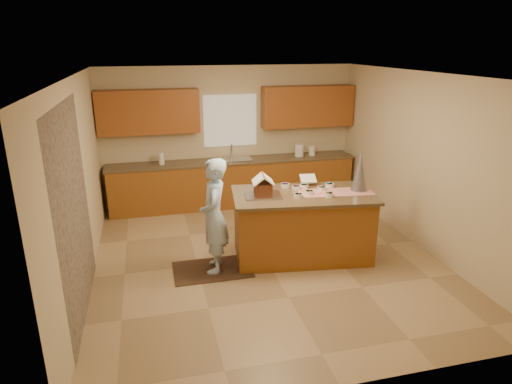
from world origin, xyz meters
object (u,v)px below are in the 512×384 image
gingerbread_house (263,187)px  boy (214,216)px  tinsel_tree (360,171)px  island_base (302,227)px

gingerbread_house → boy: bearing=-168.7°
tinsel_tree → island_base: bearing=176.3°
tinsel_tree → gingerbread_house: bearing=176.9°
tinsel_tree → gingerbread_house: 1.47m
tinsel_tree → boy: boy is taller
island_base → gingerbread_house: size_ratio=5.75×
boy → gingerbread_house: bearing=112.6°
island_base → boy: (-1.34, -0.12, 0.35)m
island_base → gingerbread_house: 0.90m
gingerbread_house → tinsel_tree: bearing=-3.1°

